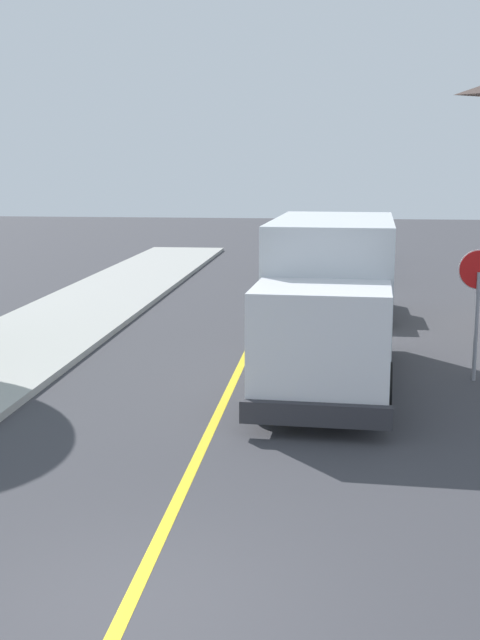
{
  "coord_description": "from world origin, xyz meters",
  "views": [
    {
      "loc": [
        1.95,
        -7.13,
        4.28
      ],
      "look_at": [
        0.21,
        8.0,
        1.4
      ],
      "focal_mm": 46.06,
      "sensor_mm": 36.0,
      "label": 1
    }
  ],
  "objects_px": {
    "parked_car_far": "(346,244)",
    "stop_sign": "(478,289)",
    "parked_car_mid": "(334,260)",
    "parked_car_near": "(355,287)",
    "box_truck": "(331,293)"
  },
  "relations": [
    {
      "from": "parked_car_near",
      "to": "parked_car_mid",
      "type": "xyz_separation_m",
      "value": [
        -0.64,
        7.11,
        0.0
      ]
    },
    {
      "from": "parked_car_near",
      "to": "stop_sign",
      "type": "xyz_separation_m",
      "value": [
        2.21,
        -7.22,
        1.06
      ]
    },
    {
      "from": "parked_car_mid",
      "to": "parked_car_far",
      "type": "xyz_separation_m",
      "value": [
        0.53,
        6.49,
        0.0
      ]
    },
    {
      "from": "parked_car_mid",
      "to": "parked_car_near",
      "type": "bearing_deg",
      "value": -84.84
    },
    {
      "from": "parked_car_mid",
      "to": "parked_car_far",
      "type": "bearing_deg",
      "value": 85.31
    },
    {
      "from": "parked_car_near",
      "to": "parked_car_mid",
      "type": "bearing_deg",
      "value": 95.16
    },
    {
      "from": "parked_car_near",
      "to": "parked_car_mid",
      "type": "distance_m",
      "value": 7.14
    },
    {
      "from": "parked_car_mid",
      "to": "parked_car_far",
      "type": "distance_m",
      "value": 6.51
    },
    {
      "from": "parked_car_near",
      "to": "parked_car_mid",
      "type": "height_order",
      "value": "same"
    },
    {
      "from": "parked_car_far",
      "to": "stop_sign",
      "type": "bearing_deg",
      "value": -83.63
    },
    {
      "from": "box_truck",
      "to": "parked_car_mid",
      "type": "bearing_deg",
      "value": 89.8
    },
    {
      "from": "parked_car_near",
      "to": "parked_car_mid",
      "type": "relative_size",
      "value": 1.01
    },
    {
      "from": "parked_car_mid",
      "to": "parked_car_far",
      "type": "relative_size",
      "value": 0.99
    },
    {
      "from": "parked_car_far",
      "to": "stop_sign",
      "type": "height_order",
      "value": "stop_sign"
    },
    {
      "from": "parked_car_far",
      "to": "stop_sign",
      "type": "relative_size",
      "value": 1.67
    }
  ]
}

